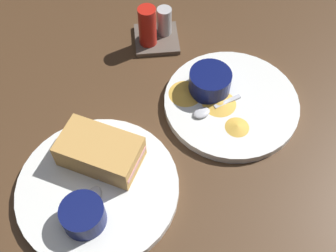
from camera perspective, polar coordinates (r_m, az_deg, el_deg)
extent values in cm
cube|color=#4C331E|center=(74.20, -3.82, -1.72)|extent=(110.00, 110.00, 3.00)
cylinder|color=white|center=(67.62, -9.73, -8.52)|extent=(26.19, 26.19, 1.60)
cube|color=tan|center=(67.10, -9.46, -3.51)|extent=(15.04, 12.70, 4.80)
cube|color=#DB938E|center=(67.10, -9.46, -3.51)|extent=(14.99, 12.27, 0.80)
cylinder|color=#0C144C|center=(63.09, -11.76, -12.10)|extent=(6.65, 6.65, 3.92)
cylinder|color=black|center=(61.67, -12.01, -11.54)|extent=(5.45, 5.45, 0.60)
cube|color=silver|center=(68.12, -8.67, -5.49)|extent=(2.63, 5.44, 0.40)
ellipsoid|color=silver|center=(65.84, -10.26, -9.47)|extent=(3.16, 3.76, 0.80)
cylinder|color=white|center=(76.66, 8.80, 3.18)|extent=(24.85, 24.85, 1.60)
cylinder|color=#0C144C|center=(75.62, 5.87, 6.17)|extent=(7.74, 7.74, 4.17)
cylinder|color=olive|center=(74.36, 5.98, 7.01)|extent=(6.35, 6.35, 0.60)
cube|color=silver|center=(75.43, 8.28, 3.39)|extent=(5.38, 2.87, 0.40)
ellipsoid|color=silver|center=(73.19, 4.72, 1.85)|extent=(3.80, 3.27, 0.80)
cone|color=gold|center=(72.40, 9.64, -0.04)|extent=(5.81, 5.81, 0.60)
cone|color=gold|center=(75.04, 7.16, 3.27)|extent=(7.52, 7.52, 0.60)
cone|color=gold|center=(75.95, 2.44, 4.67)|extent=(7.39, 7.39, 0.60)
cube|color=brown|center=(87.50, -1.61, 12.04)|extent=(9.00, 9.00, 1.00)
cylinder|color=red|center=(83.33, -2.88, 13.74)|extent=(3.60, 3.60, 8.50)
cylinder|color=#B2B2B2|center=(86.27, -0.51, 14.45)|extent=(3.00, 3.00, 6.00)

